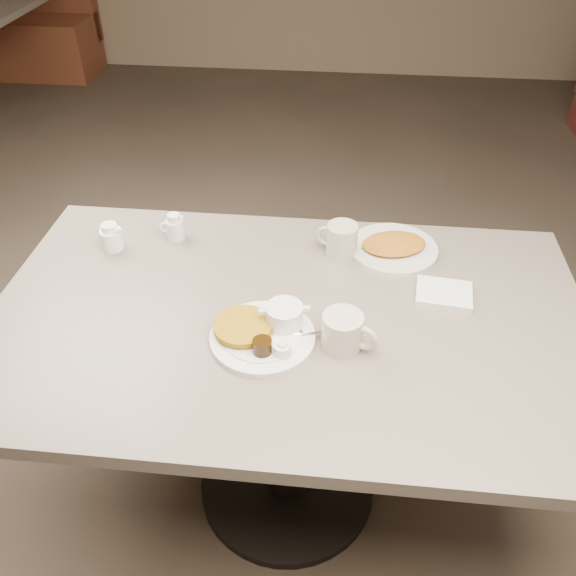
# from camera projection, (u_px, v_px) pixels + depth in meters

# --- Properties ---
(room) EXTENTS (7.04, 8.04, 2.84)m
(room) POSITION_uv_depth(u_px,v_px,m) (287.00, 44.00, 1.05)
(room) COLOR #4C3F33
(room) RESTS_ON ground
(diner_table) EXTENTS (1.50, 0.90, 0.75)m
(diner_table) POSITION_uv_depth(u_px,v_px,m) (287.00, 362.00, 1.57)
(diner_table) COLOR slate
(diner_table) RESTS_ON ground
(main_plate) EXTENTS (0.33, 0.30, 0.07)m
(main_plate) POSITION_uv_depth(u_px,v_px,m) (264.00, 330.00, 1.38)
(main_plate) COLOR silver
(main_plate) RESTS_ON diner_table
(coffee_mug_near) EXTENTS (0.14, 0.12, 0.09)m
(coffee_mug_near) POSITION_uv_depth(u_px,v_px,m) (344.00, 331.00, 1.34)
(coffee_mug_near) COLOR beige
(coffee_mug_near) RESTS_ON diner_table
(napkin) EXTENTS (0.15, 0.13, 0.02)m
(napkin) POSITION_uv_depth(u_px,v_px,m) (444.00, 294.00, 1.51)
(napkin) COLOR silver
(napkin) RESTS_ON diner_table
(coffee_mug_far) EXTENTS (0.13, 0.11, 0.10)m
(coffee_mug_far) POSITION_uv_depth(u_px,v_px,m) (341.00, 241.00, 1.62)
(coffee_mug_far) COLOR #B6B39E
(coffee_mug_far) RESTS_ON diner_table
(creamer_left) EXTENTS (0.08, 0.06, 0.08)m
(creamer_left) POSITION_uv_depth(u_px,v_px,m) (175.00, 228.00, 1.70)
(creamer_left) COLOR white
(creamer_left) RESTS_ON diner_table
(creamer_right) EXTENTS (0.09, 0.07, 0.08)m
(creamer_right) POSITION_uv_depth(u_px,v_px,m) (111.00, 237.00, 1.66)
(creamer_right) COLOR white
(creamer_right) RESTS_ON diner_table
(hash_plate) EXTENTS (0.31, 0.31, 0.04)m
(hash_plate) POSITION_uv_depth(u_px,v_px,m) (393.00, 247.00, 1.66)
(hash_plate) COLOR silver
(hash_plate) RESTS_ON diner_table
(booth_back_left) EXTENTS (1.32, 1.55, 1.12)m
(booth_back_left) POSITION_uv_depth(u_px,v_px,m) (7.00, 23.00, 4.73)
(booth_back_left) COLOR brown
(booth_back_left) RESTS_ON ground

